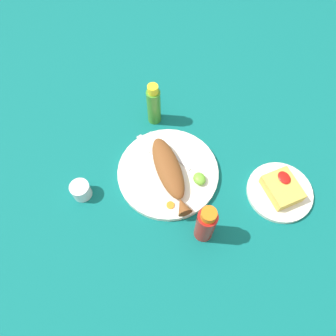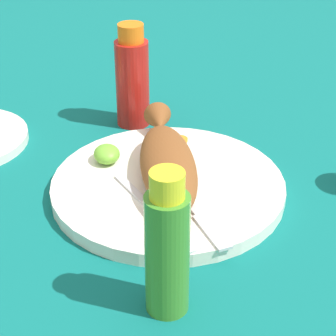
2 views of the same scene
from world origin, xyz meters
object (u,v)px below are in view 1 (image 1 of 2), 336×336
(hot_sauce_bottle_green, at_px, (154,105))
(side_plate_fries, at_px, (279,192))
(main_plate, at_px, (168,172))
(hot_sauce_bottle_red, at_px, (206,224))
(fork_near, at_px, (153,153))
(fried_fish, at_px, (169,171))
(fork_far, at_px, (166,148))
(salt_cup, at_px, (81,191))

(hot_sauce_bottle_green, xyz_separation_m, side_plate_fries, (-0.40, -0.24, -0.07))
(main_plate, height_order, hot_sauce_bottle_red, hot_sauce_bottle_red)
(main_plate, height_order, side_plate_fries, main_plate)
(fork_near, bearing_deg, fried_fish, 179.95)
(main_plate, xyz_separation_m, fried_fish, (-0.01, 0.00, 0.03))
(main_plate, height_order, fork_near, fork_near)
(hot_sauce_bottle_green, bearing_deg, fork_far, 174.06)
(main_plate, distance_m, fork_near, 0.08)
(fried_fish, distance_m, hot_sauce_bottle_red, 0.20)
(fried_fish, bearing_deg, fork_near, 16.72)
(fork_near, bearing_deg, salt_cup, 86.58)
(hot_sauce_bottle_red, bearing_deg, fried_fish, 5.53)
(main_plate, height_order, fried_fish, fried_fish)
(hot_sauce_bottle_green, bearing_deg, main_plate, 169.47)
(fork_near, distance_m, hot_sauce_bottle_green, 0.16)
(fork_far, relative_size, hot_sauce_bottle_red, 1.09)
(main_plate, distance_m, side_plate_fries, 0.34)
(fried_fish, distance_m, salt_cup, 0.26)
(hot_sauce_bottle_red, distance_m, side_plate_fries, 0.27)
(fork_far, relative_size, hot_sauce_bottle_green, 1.10)
(main_plate, distance_m, hot_sauce_bottle_green, 0.22)
(fork_near, relative_size, fork_far, 1.04)
(fried_fish, height_order, salt_cup, fried_fish)
(fork_near, xyz_separation_m, hot_sauce_bottle_green, (0.13, -0.06, 0.06))
(hot_sauce_bottle_red, relative_size, hot_sauce_bottle_green, 1.01)
(main_plate, relative_size, side_plate_fries, 1.59)
(fried_fish, height_order, fork_far, fried_fish)
(fork_near, relative_size, hot_sauce_bottle_red, 1.13)
(hot_sauce_bottle_red, height_order, hot_sauce_bottle_green, hot_sauce_bottle_red)
(fried_fish, height_order, hot_sauce_bottle_red, hot_sauce_bottle_red)
(fork_near, distance_m, side_plate_fries, 0.40)
(salt_cup, distance_m, side_plate_fries, 0.59)
(main_plate, bearing_deg, fork_far, -18.15)
(main_plate, xyz_separation_m, hot_sauce_bottle_red, (-0.21, -0.02, 0.07))
(hot_sauce_bottle_red, relative_size, side_plate_fries, 0.84)
(salt_cup, bearing_deg, fork_far, -82.21)
(salt_cup, bearing_deg, hot_sauce_bottle_red, -131.63)
(main_plate, xyz_separation_m, fork_far, (0.08, -0.02, 0.01))
(side_plate_fries, bearing_deg, fork_far, 44.12)
(fork_near, bearing_deg, main_plate, -177.29)
(hot_sauce_bottle_green, height_order, side_plate_fries, hot_sauce_bottle_green)
(hot_sauce_bottle_red, relative_size, salt_cup, 2.87)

